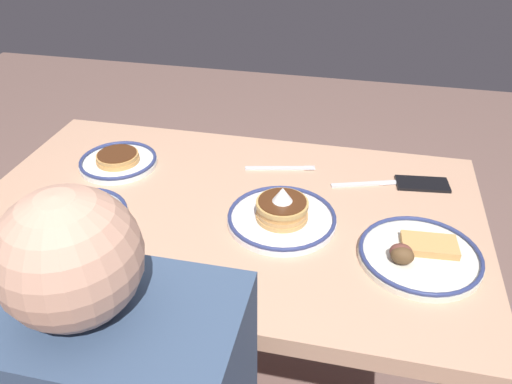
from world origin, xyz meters
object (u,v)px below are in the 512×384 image
fork_near (281,168)px  butter_knife (371,184)px  plate_far_side (79,216)px  cell_phone (422,184)px  plate_center_pancakes (282,215)px  plate_near_main (118,161)px  plate_far_companion (419,254)px

fork_near → butter_knife: bearing=173.9°
plate_far_side → cell_phone: size_ratio=1.70×
cell_phone → butter_knife: size_ratio=0.65×
cell_phone → fork_near: size_ratio=0.70×
plate_center_pancakes → butter_knife: 0.31m
plate_far_side → fork_near: size_ratio=1.19×
plate_center_pancakes → cell_phone: 0.44m
plate_near_main → plate_center_pancakes: bearing=161.7°
butter_knife → plate_far_companion: bearing=110.8°
plate_far_companion → butter_knife: size_ratio=1.26×
plate_near_main → cell_phone: plate_near_main is taller
plate_far_companion → butter_knife: 0.32m
cell_phone → butter_knife: (0.14, 0.03, -0.00)m
plate_far_companion → cell_phone: size_ratio=1.93×
cell_phone → plate_center_pancakes: bearing=29.3°
plate_far_companion → fork_near: plate_far_companion is taller
plate_center_pancakes → plate_far_side: 0.51m
plate_far_companion → plate_center_pancakes: bearing=-12.5°
plate_near_main → butter_knife: (-0.74, -0.05, -0.01)m
plate_far_companion → fork_near: (0.38, -0.33, -0.01)m
plate_far_companion → plate_far_side: (0.83, 0.03, -0.00)m
plate_center_pancakes → butter_knife: plate_center_pancakes is taller
plate_center_pancakes → cell_phone: (-0.35, -0.26, -0.02)m
cell_phone → fork_near: bearing=-6.6°
plate_near_main → plate_far_side: 0.28m
plate_far_companion → plate_far_side: size_ratio=1.14×
plate_near_main → plate_center_pancakes: (-0.52, 0.17, 0.01)m
fork_near → butter_knife: size_ratio=0.93×
plate_far_companion → cell_phone: (-0.03, -0.33, -0.01)m
plate_center_pancakes → plate_far_companion: 0.34m
plate_center_pancakes → plate_far_companion: bearing=167.5°
plate_center_pancakes → cell_phone: bearing=-144.1°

